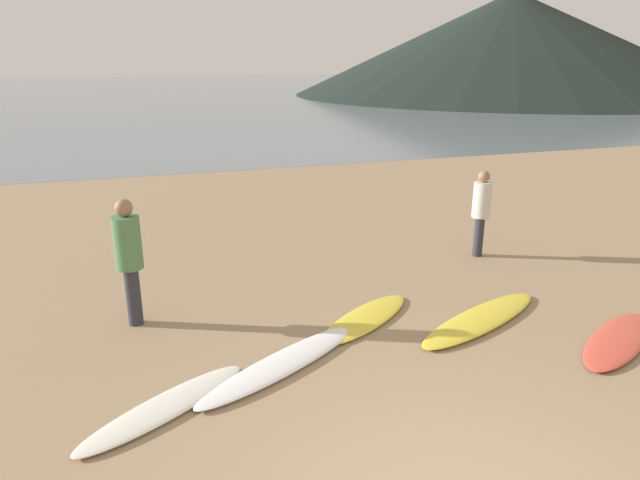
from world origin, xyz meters
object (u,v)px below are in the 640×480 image
(surfboard_1, at_px, (284,363))
(surfboard_4, at_px, (618,340))
(surfboard_0, at_px, (166,406))
(person_0, at_px, (481,206))
(person_1, at_px, (129,252))
(surfboard_2, at_px, (366,318))
(surfboard_3, at_px, (481,319))

(surfboard_1, height_order, surfboard_4, surfboard_1)
(surfboard_1, distance_m, surfboard_4, 4.35)
(surfboard_0, distance_m, person_0, 6.72)
(surfboard_1, relative_size, person_0, 1.62)
(surfboard_0, distance_m, person_1, 2.44)
(person_0, bearing_deg, surfboard_0, 101.88)
(surfboard_0, bearing_deg, surfboard_1, -14.16)
(surfboard_2, relative_size, surfboard_3, 0.76)
(surfboard_3, height_order, person_1, person_1)
(surfboard_0, bearing_deg, person_1, 64.45)
(surfboard_2, bearing_deg, surfboard_0, 170.03)
(surfboard_3, bearing_deg, surfboard_4, -62.69)
(surfboard_0, bearing_deg, person_0, -4.03)
(person_1, bearing_deg, surfboard_4, 99.41)
(surfboard_4, bearing_deg, person_0, 57.08)
(surfboard_1, bearing_deg, surfboard_0, 168.64)
(surfboard_0, relative_size, person_0, 1.29)
(surfboard_1, height_order, person_1, person_1)
(surfboard_0, relative_size, surfboard_1, 0.79)
(surfboard_1, relative_size, surfboard_4, 1.28)
(surfboard_0, xyz_separation_m, surfboard_2, (2.83, 1.27, -0.00))
(person_1, bearing_deg, person_0, 131.44)
(surfboard_3, distance_m, person_1, 4.94)
(surfboard_3, height_order, person_0, person_0)
(surfboard_0, height_order, surfboard_4, surfboard_4)
(surfboard_4, bearing_deg, surfboard_1, 139.19)
(surfboard_0, height_order, person_0, person_0)
(person_1, bearing_deg, surfboard_3, 105.00)
(surfboard_2, height_order, surfboard_4, surfboard_4)
(surfboard_2, relative_size, person_0, 1.22)
(surfboard_1, bearing_deg, surfboard_3, -24.11)
(surfboard_1, distance_m, person_0, 5.28)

